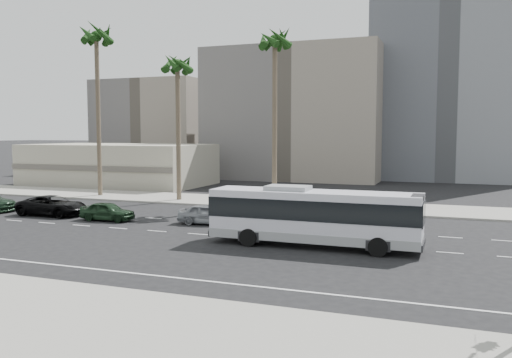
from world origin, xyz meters
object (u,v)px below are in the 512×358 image
at_px(palm_near, 275,44).
at_px(palm_mid, 177,68).
at_px(car_a, 208,214).
at_px(car_c, 52,206).
at_px(palm_far, 96,40).
at_px(city_bus, 314,215).
at_px(car_b, 107,211).

bearing_deg(palm_near, palm_mid, -175.57).
bearing_deg(car_a, car_c, 87.09).
xyz_separation_m(car_c, palm_far, (-4.25, 11.62, 14.78)).
distance_m(city_bus, palm_far, 33.36).
distance_m(car_c, palm_mid, 16.89).
bearing_deg(car_b, city_bus, -103.91).
xyz_separation_m(palm_near, palm_mid, (-9.24, -0.72, -1.72)).
bearing_deg(palm_far, palm_near, 1.04).
bearing_deg(palm_far, palm_mid, -2.38).
bearing_deg(palm_mid, car_c, -113.77).
distance_m(city_bus, palm_near, 21.52).
xyz_separation_m(car_a, palm_near, (1.13, 11.35, 13.38)).
xyz_separation_m(city_bus, palm_near, (-7.66, 15.90, 12.31)).
height_order(city_bus, palm_near, palm_near).
distance_m(car_b, car_c, 5.53).
height_order(palm_near, palm_far, palm_far).
xyz_separation_m(car_b, palm_far, (-9.75, 12.18, 14.87)).
bearing_deg(palm_near, car_c, -139.88).
xyz_separation_m(car_b, car_c, (-5.50, 0.56, 0.08)).
xyz_separation_m(city_bus, car_b, (-16.35, 3.38, -1.10)).
bearing_deg(car_b, palm_mid, 0.44).
bearing_deg(city_bus, car_c, 169.85).
bearing_deg(car_c, car_b, -97.40).
height_order(city_bus, palm_mid, palm_mid).
bearing_deg(car_a, city_bus, -122.91).
bearing_deg(car_c, palm_near, -51.45).
relative_size(city_bus, car_c, 2.13).
relative_size(city_bus, palm_near, 0.76).
xyz_separation_m(palm_near, palm_far, (-18.44, -0.33, 1.46)).
distance_m(car_b, palm_mid, 16.62).
relative_size(city_bus, car_b, 2.92).
relative_size(city_bus, palm_far, 0.69).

